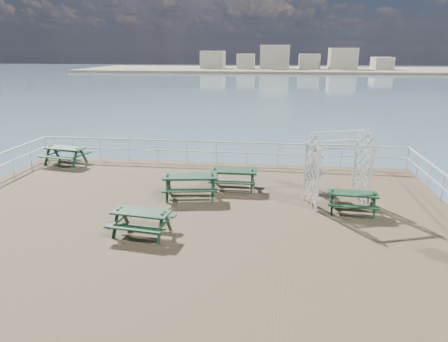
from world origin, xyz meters
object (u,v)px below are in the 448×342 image
Objects in this scene: picnic_table_a at (65,152)px; trellis_arbor at (337,172)px; picnic_table_b at (234,175)px; person at (315,166)px; picnic_table_e at (353,198)px; picnic_table_d at (142,218)px; picnic_table_c at (190,181)px.

trellis_arbor is at bearing -6.06° from picnic_table_a.
picnic_table_a is 8.82m from picnic_table_b.
trellis_arbor is (3.80, -1.09, 0.62)m from picnic_table_b.
person reaches higher than picnic_table_b.
trellis_arbor is (-0.46, 0.77, 0.67)m from picnic_table_e.
picnic_table_e is (6.55, 2.56, -0.03)m from picnic_table_d.
picnic_table_d is at bearing -155.52° from person.
picnic_table_b is 4.64m from picnic_table_e.
trellis_arbor is at bearing -8.22° from picnic_table_c.
picnic_table_a is 13.44m from picnic_table_e.
picnic_table_a is at bearing 152.66° from person.
picnic_table_e is 0.65× the size of trellis_arbor.
picnic_table_a is 12.78m from trellis_arbor.
picnic_table_c is 1.28× the size of picnic_table_e.
picnic_table_d is at bearing -153.53° from picnic_table_e.
picnic_table_e is 2.42m from person.
picnic_table_d is 7.03m from picnic_table_e.
picnic_table_c is at bearing 162.04° from trellis_arbor.
person is (11.59, -2.30, 0.38)m from picnic_table_a.
picnic_table_b reaches higher than picnic_table_e.
trellis_arbor reaches higher than picnic_table_a.
person reaches higher than picnic_table_a.
picnic_table_e is 1.12m from trellis_arbor.
picnic_table_b is 0.81× the size of picnic_table_c.
trellis_arbor reaches higher than picnic_table_b.
person reaches higher than picnic_table_c.
picnic_table_e is (12.69, -4.40, -0.09)m from picnic_table_a.
person is at bearing 122.72° from picnic_table_e.
trellis_arbor is at bearing -80.33° from person.
picnic_table_d is at bearing -38.12° from picnic_table_a.
picnic_table_a is at bearing 144.61° from trellis_arbor.
picnic_table_c is at bearing -141.95° from picnic_table_b.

